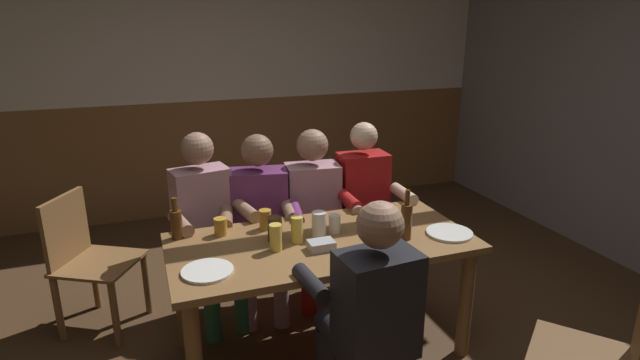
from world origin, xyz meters
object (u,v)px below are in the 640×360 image
(plate_0, at_px, (449,233))
(person_4, at_px, (368,307))
(condiment_caddy, at_px, (321,245))
(dining_table, at_px, (322,257))
(person_1, at_px, (260,216))
(table_candle, at_px, (364,215))
(pint_glass_2, at_px, (221,227))
(person_0, at_px, (207,221))
(bottle_1, at_px, (406,220))
(pint_glass_5, at_px, (335,224))
(person_3, at_px, (366,201))
(chair_empty_near_left, at_px, (603,360))
(bottle_0, at_px, (176,223))
(chair_empty_near_right, at_px, (87,258))
(pint_glass_1, at_px, (275,229))
(pint_glass_6, at_px, (276,237))
(pint_glass_4, at_px, (265,219))
(pint_glass_3, at_px, (297,229))
(plate_1, at_px, (207,271))

(plate_0, bearing_deg, person_4, -148.02)
(condiment_caddy, bearing_deg, dining_table, 68.67)
(person_1, xyz_separation_m, table_candle, (0.54, -0.45, 0.10))
(pint_glass_2, bearing_deg, person_0, 95.68)
(table_candle, bearing_deg, condiment_caddy, -143.08)
(bottle_1, relative_size, pint_glass_5, 2.71)
(person_3, distance_m, plate_0, 0.83)
(bottle_1, bearing_deg, pint_glass_2, 156.87)
(chair_empty_near_left, distance_m, pint_glass_5, 1.47)
(bottle_0, height_order, bottle_1, bottle_1)
(chair_empty_near_right, relative_size, table_candle, 11.00)
(pint_glass_5, bearing_deg, pint_glass_1, 178.63)
(person_3, bearing_deg, pint_glass_6, 40.14)
(plate_0, bearing_deg, person_0, 148.04)
(person_0, xyz_separation_m, person_3, (1.13, 0.01, -0.01))
(pint_glass_4, bearing_deg, pint_glass_2, 179.47)
(pint_glass_1, bearing_deg, pint_glass_4, 93.21)
(condiment_caddy, height_order, pint_glass_4, pint_glass_4)
(person_4, bearing_deg, bottle_1, 41.83)
(pint_glass_3, bearing_deg, person_1, 96.50)
(person_4, relative_size, table_candle, 14.92)
(plate_0, height_order, pint_glass_3, pint_glass_3)
(bottle_0, xyz_separation_m, pint_glass_3, (0.62, -0.28, -0.02))
(bottle_0, bearing_deg, person_3, 13.94)
(person_4, height_order, plate_1, person_4)
(chair_empty_near_right, xyz_separation_m, table_candle, (1.63, -0.58, 0.29))
(person_1, height_order, plate_1, person_1)
(table_candle, bearing_deg, person_4, -113.07)
(dining_table, xyz_separation_m, pint_glass_3, (-0.14, 0.02, 0.18))
(chair_empty_near_right, xyz_separation_m, plate_0, (2.02, -0.92, 0.25))
(bottle_0, relative_size, pint_glass_5, 2.24)
(bottle_0, relative_size, pint_glass_1, 1.73)
(person_3, xyz_separation_m, pint_glass_4, (-0.83, -0.37, 0.11))
(plate_1, bearing_deg, person_3, 33.00)
(pint_glass_4, bearing_deg, person_1, 81.66)
(person_1, xyz_separation_m, pint_glass_6, (-0.07, -0.66, 0.14))
(person_4, xyz_separation_m, pint_glass_4, (-0.25, 0.90, 0.12))
(bottle_1, xyz_separation_m, pint_glass_4, (-0.71, 0.41, -0.05))
(pint_glass_4, bearing_deg, condiment_caddy, -60.70)
(pint_glass_1, distance_m, pint_glass_5, 0.36)
(plate_0, height_order, pint_glass_2, pint_glass_2)
(table_candle, distance_m, bottle_1, 0.35)
(person_1, height_order, person_4, same)
(chair_empty_near_right, height_order, chair_empty_near_left, same)
(person_1, xyz_separation_m, person_3, (0.78, 0.01, 0.01))
(dining_table, height_order, pint_glass_5, pint_glass_5)
(person_0, bearing_deg, pint_glass_5, 129.40)
(table_candle, xyz_separation_m, plate_0, (0.39, -0.35, -0.03))
(bottle_1, xyz_separation_m, pint_glass_2, (-0.97, 0.41, -0.06))
(dining_table, xyz_separation_m, pint_glass_2, (-0.52, 0.27, 0.16))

